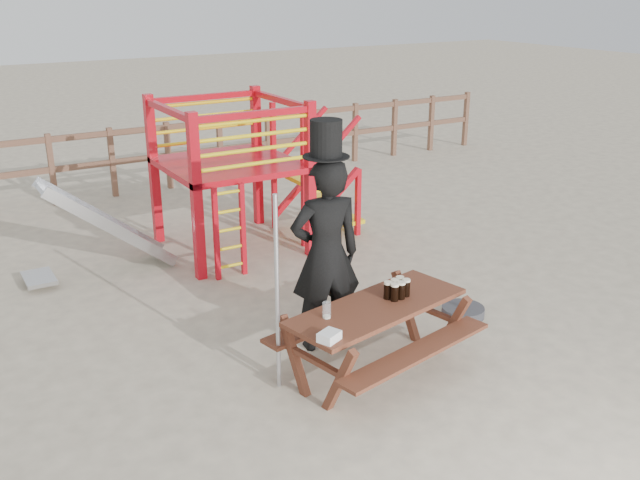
{
  "coord_description": "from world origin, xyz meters",
  "views": [
    {
      "loc": [
        -3.57,
        -5.09,
        3.53
      ],
      "look_at": [
        -0.05,
        0.8,
        1.03
      ],
      "focal_mm": 40.0,
      "sensor_mm": 36.0,
      "label": 1
    }
  ],
  "objects": [
    {
      "name": "ground",
      "position": [
        0.0,
        0.0,
        0.0
      ],
      "size": [
        60.0,
        60.0,
        0.0
      ],
      "primitive_type": "plane",
      "color": "#BFB094",
      "rests_on": "ground"
    },
    {
      "name": "playground_fort",
      "position": [
        0.12,
        3.58,
        1.07
      ],
      "size": [
        4.71,
        1.84,
        2.1
      ],
      "color": "red",
      "rests_on": "ground"
    },
    {
      "name": "paper_bag",
      "position": [
        -0.78,
        -0.57,
        0.74
      ],
      "size": [
        0.22,
        0.2,
        0.08
      ],
      "primitive_type": "cube",
      "rotation": [
        0.0,
        0.0,
        0.41
      ],
      "color": "white",
      "rests_on": "picnic_table"
    },
    {
      "name": "metal_pole",
      "position": [
        -0.94,
        0.04,
        0.93
      ],
      "size": [
        0.04,
        0.04,
        1.85
      ],
      "primitive_type": "cylinder",
      "color": "#B2B2B7",
      "rests_on": "ground"
    },
    {
      "name": "back_fence",
      "position": [
        0.0,
        7.0,
        0.74
      ],
      "size": [
        15.09,
        0.09,
        1.2
      ],
      "color": "brown",
      "rests_on": "ground"
    },
    {
      "name": "picnic_table",
      "position": [
        -0.03,
        -0.21,
        0.44
      ],
      "size": [
        2.02,
        1.59,
        0.7
      ],
      "rotation": [
        0.0,
        0.0,
        0.2
      ],
      "color": "brown",
      "rests_on": "ground"
    },
    {
      "name": "empty_glasses",
      "position": [
        -0.57,
        -0.19,
        0.77
      ],
      "size": [
        0.08,
        0.08,
        0.15
      ],
      "color": "silver",
      "rests_on": "picnic_table"
    },
    {
      "name": "parasol_base",
      "position": [
        1.5,
        0.28,
        0.06
      ],
      "size": [
        0.47,
        0.47,
        0.2
      ],
      "color": "#343439",
      "rests_on": "ground"
    },
    {
      "name": "man_with_hat",
      "position": [
        -0.17,
        0.49,
        1.05
      ],
      "size": [
        0.8,
        0.61,
        2.34
      ],
      "rotation": [
        0.0,
        0.0,
        2.95
      ],
      "color": "black",
      "rests_on": "ground"
    },
    {
      "name": "stout_pints",
      "position": [
        0.24,
        -0.16,
        0.79
      ],
      "size": [
        0.26,
        0.19,
        0.17
      ],
      "color": "black",
      "rests_on": "picnic_table"
    }
  ]
}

